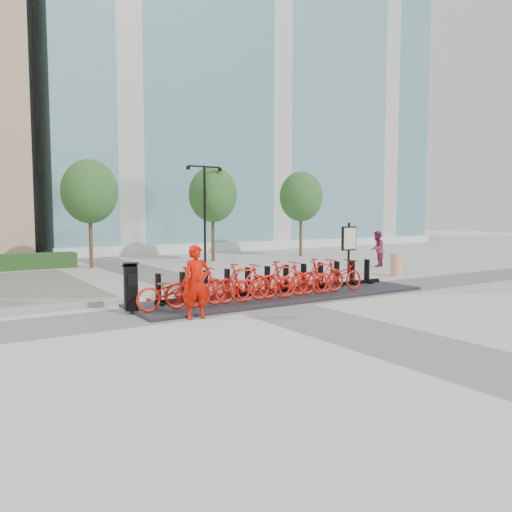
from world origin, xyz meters
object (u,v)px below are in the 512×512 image
bike_0 (171,291)px  worker_red (197,282)px  kiosk (131,287)px  map_sign (349,241)px  pedestrian (377,249)px  construction_barrel (396,264)px

bike_0 → worker_red: 1.11m
kiosk → worker_red: size_ratio=0.70×
worker_red → kiosk: bearing=137.0°
kiosk → map_sign: 10.64m
bike_0 → kiosk: size_ratio=1.50×
bike_0 → worker_red: worker_red is taller
bike_0 → pedestrian: (12.93, 5.18, 0.29)m
construction_barrel → map_sign: bearing=142.7°
bike_0 → kiosk: kiosk is taller
kiosk → construction_barrel: 11.90m
pedestrian → map_sign: map_sign is taller
worker_red → pedestrian: (12.71, 6.22, -0.03)m
pedestrian → map_sign: (-3.61, -1.86, 0.58)m
worker_red → pedestrian: worker_red is taller
bike_0 → map_sign: map_sign is taller
map_sign → worker_red: bearing=-151.4°
pedestrian → map_sign: bearing=-2.5°
pedestrian → construction_barrel: pedestrian is taller
worker_red → map_sign: map_sign is taller
kiosk → worker_red: 1.90m
worker_red → map_sign: bearing=35.9°
pedestrian → construction_barrel: 3.69m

